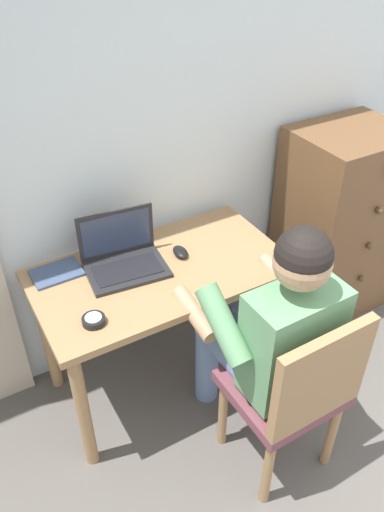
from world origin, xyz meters
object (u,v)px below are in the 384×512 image
notebook_pad (57,273)px  desk_clock (94,320)px  desk (162,289)px  computer_mouse (180,252)px  chair (295,390)px  laptop (123,257)px  dresser (337,224)px  person_seated (270,328)px

notebook_pad → desk_clock: bearing=-86.6°
desk_clock → notebook_pad: 0.37m
desk → computer_mouse: 0.19m
notebook_pad → chair: bearing=-55.5°
desk → laptop: (-0.13, 0.10, 0.16)m
chair → desk_clock: size_ratio=9.85×
dresser → person_seated: size_ratio=0.91×
laptop → person_seated: bearing=-59.6°
desk → computer_mouse: (0.13, 0.05, 0.13)m
desk → desk_clock: (-0.37, -0.17, 0.13)m
desk → person_seated: person_seated is taller
chair → laptop: 0.90m
person_seated → computer_mouse: bearing=100.1°
computer_mouse → notebook_pad: (-0.53, 0.15, -0.01)m
dresser → notebook_pad: size_ratio=5.20×
person_seated → laptop: (-0.35, 0.60, 0.09)m
dresser → chair: 1.19m
computer_mouse → laptop: bearing=172.9°
desk → notebook_pad: size_ratio=5.29×
laptop → desk_clock: laptop is taller
computer_mouse → notebook_pad: computer_mouse is taller
person_seated → notebook_pad: (-0.63, 0.69, 0.04)m
desk → laptop: bearing=141.7°
desk → desk_clock: 0.43m
desk → notebook_pad: (-0.40, 0.20, 0.12)m
dresser → desk_clock: 1.54m
dresser → chair: (-0.91, -0.76, -0.05)m
dresser → chair: bearing=-140.0°
desk → laptop: 0.23m
laptop → desk_clock: (-0.25, -0.27, -0.04)m
dresser → laptop: 1.28m
person_seated → laptop: person_seated is taller
desk → chair: 0.73m
desk_clock → person_seated: bearing=-28.7°
chair → computer_mouse: (-0.10, 0.73, 0.24)m
notebook_pad → computer_mouse: bearing=-16.5°
desk → computer_mouse: size_ratio=11.10×
person_seated → desk: bearing=114.2°
desk → chair: bearing=-71.7°
dresser → person_seated: bearing=-147.6°
desk → dresser: size_ratio=1.02×
dresser → desk_clock: size_ratio=12.13×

